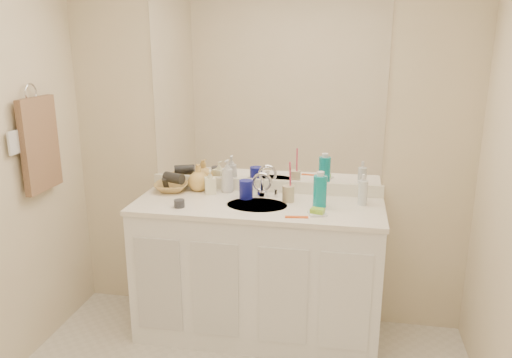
{
  "coord_description": "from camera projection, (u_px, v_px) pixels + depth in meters",
  "views": [
    {
      "loc": [
        0.53,
        -1.8,
        1.84
      ],
      "look_at": [
        0.0,
        0.97,
        1.05
      ],
      "focal_mm": 35.0,
      "sensor_mm": 36.0,
      "label": 1
    }
  ],
  "objects": [
    {
      "name": "toothbrush",
      "position": [
        290.0,
        178.0,
        3.03
      ],
      "size": [
        0.02,
        0.04,
        0.21
      ],
      "primitive_type": "cylinder",
      "rotation": [
        0.14,
        0.0,
        -0.14
      ],
      "color": "#DE3A5D",
      "rests_on": "tan_cup"
    },
    {
      "name": "soap_bottle_white",
      "position": [
        227.0,
        176.0,
        3.24
      ],
      "size": [
        0.09,
        0.09,
        0.21
      ],
      "primitive_type": "imported",
      "rotation": [
        0.0,
        0.0,
        -0.09
      ],
      "color": "silver",
      "rests_on": "countertop"
    },
    {
      "name": "green_soap",
      "position": [
        317.0,
        211.0,
        2.83
      ],
      "size": [
        0.09,
        0.07,
        0.03
      ],
      "primitive_type": "cube",
      "rotation": [
        0.0,
        0.0,
        -0.24
      ],
      "color": "#8CC730",
      "rests_on": "soap_dish"
    },
    {
      "name": "soap_dish",
      "position": [
        317.0,
        214.0,
        2.83
      ],
      "size": [
        0.12,
        0.11,
        0.01
      ],
      "primitive_type": "cube",
      "rotation": [
        0.0,
        0.0,
        0.34
      ],
      "color": "white",
      "rests_on": "countertop"
    },
    {
      "name": "countertop",
      "position": [
        258.0,
        206.0,
        3.03
      ],
      "size": [
        1.52,
        0.57,
        0.03
      ],
      "primitive_type": "cube",
      "color": "white",
      "rests_on": "vanity_cabinet"
    },
    {
      "name": "soap_bottle_cream",
      "position": [
        210.0,
        182.0,
        3.21
      ],
      "size": [
        0.09,
        0.09,
        0.16
      ],
      "primitive_type": "imported",
      "rotation": [
        0.0,
        0.0,
        0.37
      ],
      "color": "#FFFCCF",
      "rests_on": "countertop"
    },
    {
      "name": "tan_cup",
      "position": [
        288.0,
        194.0,
        3.06
      ],
      "size": [
        0.09,
        0.09,
        0.1
      ],
      "primitive_type": "cylinder",
      "rotation": [
        0.0,
        0.0,
        0.28
      ],
      "color": "#C2B189",
      "rests_on": "countertop"
    },
    {
      "name": "sink_basin",
      "position": [
        257.0,
        207.0,
        3.01
      ],
      "size": [
        0.37,
        0.37,
        0.02
      ],
      "primitive_type": "cylinder",
      "color": "beige",
      "rests_on": "countertop"
    },
    {
      "name": "dark_jar",
      "position": [
        179.0,
        203.0,
        2.96
      ],
      "size": [
        0.07,
        0.07,
        0.04
      ],
      "primitive_type": "cylinder",
      "rotation": [
        0.0,
        0.0,
        -0.15
      ],
      "color": "#303137",
      "rests_on": "countertop"
    },
    {
      "name": "hand_towel",
      "position": [
        40.0,
        144.0,
        2.92
      ],
      "size": [
        0.04,
        0.32,
        0.55
      ],
      "primitive_type": "cube",
      "color": "brown",
      "rests_on": "towel_ring"
    },
    {
      "name": "switch_plate",
      "position": [
        13.0,
        143.0,
        2.72
      ],
      "size": [
        0.01,
        0.08,
        0.13
      ],
      "primitive_type": "cube",
      "color": "white",
      "rests_on": "wall_left"
    },
    {
      "name": "mirror",
      "position": [
        266.0,
        87.0,
        3.1
      ],
      "size": [
        1.48,
        0.01,
        1.2
      ],
      "primitive_type": "cube",
      "color": "white",
      "rests_on": "wall_back"
    },
    {
      "name": "hair_dryer",
      "position": [
        174.0,
        178.0,
        3.26
      ],
      "size": [
        0.15,
        0.11,
        0.07
      ],
      "primitive_type": "cylinder",
      "rotation": [
        0.0,
        1.57,
        -0.37
      ],
      "color": "black",
      "rests_on": "wicker_basket"
    },
    {
      "name": "orange_comb",
      "position": [
        297.0,
        217.0,
        2.79
      ],
      "size": [
        0.13,
        0.05,
        0.01
      ],
      "primitive_type": "cube",
      "rotation": [
        0.0,
        0.0,
        0.14
      ],
      "color": "#DB4F17",
      "rests_on": "countertop"
    },
    {
      "name": "blue_mug",
      "position": [
        246.0,
        189.0,
        3.12
      ],
      "size": [
        0.1,
        0.1,
        0.12
      ],
      "primitive_type": "cylinder",
      "rotation": [
        0.0,
        0.0,
        -0.27
      ],
      "color": "navy",
      "rests_on": "countertop"
    },
    {
      "name": "clear_pump_bottle",
      "position": [
        363.0,
        193.0,
        2.99
      ],
      "size": [
        0.06,
        0.06,
        0.15
      ],
      "primitive_type": "cylinder",
      "rotation": [
        0.0,
        0.0,
        -0.01
      ],
      "color": "silver",
      "rests_on": "countertop"
    },
    {
      "name": "soap_bottle_yellow",
      "position": [
        198.0,
        177.0,
        3.28
      ],
      "size": [
        0.17,
        0.17,
        0.18
      ],
      "primitive_type": "imported",
      "rotation": [
        0.0,
        0.0,
        0.28
      ],
      "color": "#E2B257",
      "rests_on": "countertop"
    },
    {
      "name": "wicker_basket",
      "position": [
        171.0,
        187.0,
        3.28
      ],
      "size": [
        0.26,
        0.26,
        0.05
      ],
      "primitive_type": "imported",
      "rotation": [
        0.0,
        0.0,
        0.19
      ],
      "color": "#AF8746",
      "rests_on": "countertop"
    },
    {
      "name": "faucet",
      "position": [
        262.0,
        188.0,
        3.16
      ],
      "size": [
        0.02,
        0.02,
        0.11
      ],
      "primitive_type": "cylinder",
      "color": "silver",
      "rests_on": "countertop"
    },
    {
      "name": "vanity_cabinet",
      "position": [
        257.0,
        272.0,
        3.15
      ],
      "size": [
        1.5,
        0.55,
        0.85
      ],
      "primitive_type": "cube",
      "color": "white",
      "rests_on": "floor"
    },
    {
      "name": "backsplash",
      "position": [
        265.0,
        186.0,
        3.26
      ],
      "size": [
        1.52,
        0.03,
        0.08
      ],
      "primitive_type": "cube",
      "color": "white",
      "rests_on": "countertop"
    },
    {
      "name": "towel_ring",
      "position": [
        31.0,
        93.0,
        2.84
      ],
      "size": [
        0.01,
        0.11,
        0.11
      ],
      "primitive_type": "torus",
      "rotation": [
        0.0,
        1.57,
        0.0
      ],
      "color": "silver",
      "rests_on": "wall_left"
    },
    {
      "name": "wall_back",
      "position": [
        265.0,
        143.0,
        3.2
      ],
      "size": [
        2.6,
        0.02,
        2.4
      ],
      "primitive_type": "cube",
      "color": "beige",
      "rests_on": "floor"
    },
    {
      "name": "mouthwash_bottle",
      "position": [
        320.0,
        191.0,
        2.95
      ],
      "size": [
        0.09,
        0.09,
        0.19
      ],
      "primitive_type": "cylinder",
      "rotation": [
        0.0,
        0.0,
        0.08
      ],
      "color": "#0C8D95",
      "rests_on": "countertop"
    }
  ]
}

